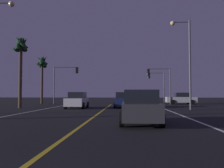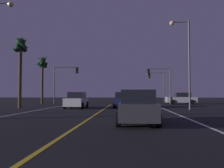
# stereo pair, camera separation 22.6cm
# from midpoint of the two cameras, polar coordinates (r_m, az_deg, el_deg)

# --- Properties ---
(lane_edge_right) EXTENTS (0.16, 38.43, 0.01)m
(lane_edge_right) POSITION_cam_midpoint_polar(r_m,az_deg,el_deg) (15.61, 17.85, -7.77)
(lane_edge_right) COLOR silver
(lane_edge_right) RESTS_ON ground
(lane_center_divider) EXTENTS (0.16, 38.43, 0.01)m
(lane_center_divider) POSITION_cam_midpoint_polar(r_m,az_deg,el_deg) (15.30, -4.67, -7.99)
(lane_center_divider) COLOR gold
(lane_center_divider) RESTS_ON ground
(car_ahead_far) EXTENTS (2.02, 4.30, 1.70)m
(car_ahead_far) POSITION_cam_midpoint_polar(r_m,az_deg,el_deg) (26.57, 2.86, -3.85)
(car_ahead_far) COLOR black
(car_ahead_far) RESTS_ON ground
(car_crossing_side) EXTENTS (4.30, 2.02, 1.70)m
(car_crossing_side) POSITION_cam_midpoint_polar(r_m,az_deg,el_deg) (36.62, 16.39, -3.35)
(car_crossing_side) COLOR black
(car_crossing_side) RESTS_ON ground
(car_lead_same_lane) EXTENTS (2.02, 4.30, 1.70)m
(car_lead_same_lane) POSITION_cam_midpoint_polar(r_m,az_deg,el_deg) (12.21, 6.57, -5.55)
(car_lead_same_lane) COLOR black
(car_lead_same_lane) RESTS_ON ground
(car_oncoming) EXTENTS (2.02, 4.30, 1.70)m
(car_oncoming) POSITION_cam_midpoint_polar(r_m,az_deg,el_deg) (25.62, -8.17, -3.88)
(car_oncoming) COLOR black
(car_oncoming) RESTS_ON ground
(traffic_light_near_right) EXTENTS (3.40, 0.36, 5.19)m
(traffic_light_near_right) POSITION_cam_midpoint_polar(r_m,az_deg,el_deg) (35.17, 11.25, 1.54)
(traffic_light_near_right) COLOR #4C4C51
(traffic_light_near_right) RESTS_ON ground
(traffic_light_near_left) EXTENTS (3.73, 0.36, 5.49)m
(traffic_light_near_left) POSITION_cam_midpoint_polar(r_m,az_deg,el_deg) (36.00, -10.73, 1.81)
(traffic_light_near_left) COLOR #4C4C51
(traffic_light_near_left) RESTS_ON ground
(traffic_light_far_right) EXTENTS (2.78, 0.36, 5.08)m
(traffic_light_far_right) POSITION_cam_midpoint_polar(r_m,az_deg,el_deg) (40.65, 10.66, 0.85)
(traffic_light_far_right) COLOR #4C4C51
(traffic_light_far_right) RESTS_ON ground
(street_lamp_right_far) EXTENTS (1.92, 0.44, 8.60)m
(street_lamp_right_far) POSITION_cam_midpoint_polar(r_m,az_deg,el_deg) (24.17, 17.25, 6.96)
(street_lamp_right_far) COLOR #4C4C51
(street_lamp_right_far) RESTS_ON ground
(palm_tree_left_mid) EXTENTS (2.04, 2.04, 7.95)m
(palm_tree_left_mid) POSITION_cam_midpoint_polar(r_m,az_deg,el_deg) (27.87, -20.69, 7.65)
(palm_tree_left_mid) COLOR #473826
(palm_tree_left_mid) RESTS_ON ground
(palm_tree_left_far) EXTENTS (2.18, 2.22, 7.69)m
(palm_tree_left_far) POSITION_cam_midpoint_polar(r_m,az_deg,el_deg) (39.14, -16.07, 4.42)
(palm_tree_left_far) COLOR #473826
(palm_tree_left_far) RESTS_ON ground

